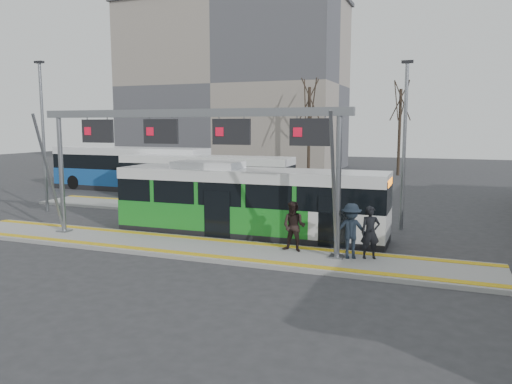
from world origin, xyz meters
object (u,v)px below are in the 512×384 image
passenger_a (370,232)px  passenger_b (294,226)px  passenger_c (351,231)px  hero_bus (249,203)px  gantry (186,137)px

passenger_a → passenger_b: (-2.75, 0.01, 0.00)m
passenger_a → passenger_c: 0.66m
passenger_c → hero_bus: bearing=134.0°
hero_bus → passenger_c: size_ratio=6.04×
passenger_a → passenger_b: 2.75m
gantry → passenger_b: gantry is taller
hero_bus → passenger_b: (2.72, -2.33, -0.39)m
hero_bus → passenger_c: (4.85, -2.56, -0.35)m
passenger_b → passenger_c: 2.14m
passenger_a → passenger_b: size_ratio=0.99×
gantry → passenger_c: bearing=1.1°
passenger_b → passenger_c: size_ratio=0.96×
gantry → passenger_b: bearing=4.7°
gantry → passenger_a: bearing=2.7°
hero_bus → passenger_b: bearing=-41.6°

